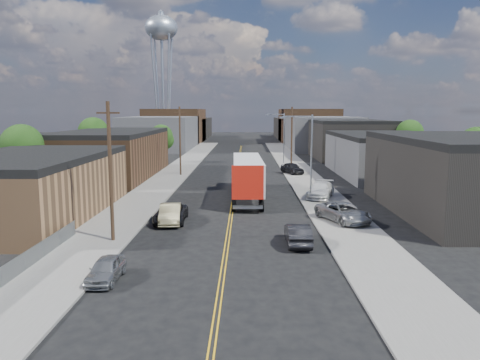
{
  "coord_description": "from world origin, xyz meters",
  "views": [
    {
      "loc": [
        1.35,
        -22.46,
        9.3
      ],
      "look_at": [
        0.74,
        23.8,
        2.5
      ],
      "focal_mm": 35.0,
      "sensor_mm": 36.0,
      "label": 1
    }
  ],
  "objects_px": {
    "car_left_a": "(106,269)",
    "car_left_b": "(170,214)",
    "water_tower": "(161,33)",
    "car_right_lot_a": "(343,212)",
    "semi_truck": "(247,174)",
    "car_left_c": "(171,214)",
    "car_right_lot_c": "(292,168)",
    "car_right_lot_b": "(321,190)",
    "car_right_oncoming": "(298,234)"
  },
  "relations": [
    {
      "from": "car_right_lot_b",
      "to": "car_right_lot_a",
      "type": "bearing_deg",
      "value": -70.41
    },
    {
      "from": "car_left_a",
      "to": "car_left_b",
      "type": "height_order",
      "value": "car_left_b"
    },
    {
      "from": "car_right_lot_a",
      "to": "water_tower",
      "type": "bearing_deg",
      "value": 85.6
    },
    {
      "from": "semi_truck",
      "to": "car_left_c",
      "type": "xyz_separation_m",
      "value": [
        -6.5,
        -11.87,
        -1.79
      ]
    },
    {
      "from": "car_left_b",
      "to": "car_right_lot_c",
      "type": "relative_size",
      "value": 1.04
    },
    {
      "from": "water_tower",
      "to": "car_left_c",
      "type": "height_order",
      "value": "water_tower"
    },
    {
      "from": "car_left_c",
      "to": "car_right_lot_c",
      "type": "height_order",
      "value": "car_right_lot_c"
    },
    {
      "from": "car_left_b",
      "to": "car_right_oncoming",
      "type": "bearing_deg",
      "value": -38.07
    },
    {
      "from": "semi_truck",
      "to": "car_left_b",
      "type": "distance_m",
      "value": 13.93
    },
    {
      "from": "car_left_b",
      "to": "car_left_c",
      "type": "relative_size",
      "value": 0.91
    },
    {
      "from": "car_left_b",
      "to": "car_left_c",
      "type": "bearing_deg",
      "value": 83.77
    },
    {
      "from": "semi_truck",
      "to": "car_left_c",
      "type": "bearing_deg",
      "value": -120.26
    },
    {
      "from": "car_left_a",
      "to": "car_left_c",
      "type": "xyz_separation_m",
      "value": [
        1.4,
        13.79,
        0.09
      ]
    },
    {
      "from": "car_left_a",
      "to": "car_left_c",
      "type": "distance_m",
      "value": 13.86
    },
    {
      "from": "water_tower",
      "to": "car_right_lot_c",
      "type": "xyz_separation_m",
      "value": [
        30.2,
        -63.47,
        -29.69
      ]
    },
    {
      "from": "car_left_a",
      "to": "car_right_lot_a",
      "type": "relative_size",
      "value": 0.68
    },
    {
      "from": "semi_truck",
      "to": "car_right_lot_b",
      "type": "distance_m",
      "value": 8.05
    },
    {
      "from": "car_left_a",
      "to": "car_right_oncoming",
      "type": "xyz_separation_m",
      "value": [
        11.4,
        7.26,
        0.1
      ]
    },
    {
      "from": "semi_truck",
      "to": "car_right_lot_b",
      "type": "relative_size",
      "value": 2.99
    },
    {
      "from": "car_left_c",
      "to": "car_right_lot_a",
      "type": "distance_m",
      "value": 14.53
    },
    {
      "from": "semi_truck",
      "to": "car_left_a",
      "type": "relative_size",
      "value": 4.43
    },
    {
      "from": "water_tower",
      "to": "car_right_lot_b",
      "type": "distance_m",
      "value": 93.62
    },
    {
      "from": "car_left_a",
      "to": "car_left_c",
      "type": "relative_size",
      "value": 0.71
    },
    {
      "from": "car_left_a",
      "to": "car_right_lot_a",
      "type": "distance_m",
      "value": 21.03
    },
    {
      "from": "car_right_lot_a",
      "to": "car_right_lot_c",
      "type": "xyz_separation_m",
      "value": [
        -1.33,
        30.53,
        0.01
      ]
    },
    {
      "from": "car_left_a",
      "to": "car_left_c",
      "type": "bearing_deg",
      "value": 84.9
    },
    {
      "from": "car_right_lot_a",
      "to": "car_left_c",
      "type": "bearing_deg",
      "value": 156.82
    },
    {
      "from": "car_left_a",
      "to": "car_right_lot_a",
      "type": "xyz_separation_m",
      "value": [
        15.93,
        13.73,
        0.29
      ]
    },
    {
      "from": "car_left_b",
      "to": "car_right_lot_a",
      "type": "xyz_separation_m",
      "value": [
        14.53,
        0.27,
        0.13
      ]
    },
    {
      "from": "car_left_a",
      "to": "car_right_lot_c",
      "type": "xyz_separation_m",
      "value": [
        14.6,
        44.26,
        0.3
      ]
    },
    {
      "from": "car_right_lot_a",
      "to": "car_right_lot_b",
      "type": "xyz_separation_m",
      "value": [
        -0.2,
        10.92,
        0.04
      ]
    },
    {
      "from": "water_tower",
      "to": "car_right_lot_c",
      "type": "relative_size",
      "value": 7.81
    },
    {
      "from": "car_right_lot_b",
      "to": "car_right_lot_c",
      "type": "relative_size",
      "value": 1.21
    },
    {
      "from": "car_left_c",
      "to": "car_right_lot_b",
      "type": "relative_size",
      "value": 0.94
    },
    {
      "from": "car_left_a",
      "to": "car_right_oncoming",
      "type": "distance_m",
      "value": 13.51
    },
    {
      "from": "water_tower",
      "to": "car_left_b",
      "type": "xyz_separation_m",
      "value": [
        17.0,
        -94.27,
        -29.84
      ]
    },
    {
      "from": "car_left_c",
      "to": "car_right_lot_c",
      "type": "relative_size",
      "value": 1.14
    },
    {
      "from": "water_tower",
      "to": "car_right_oncoming",
      "type": "distance_m",
      "value": 108.25
    },
    {
      "from": "car_left_b",
      "to": "car_left_c",
      "type": "xyz_separation_m",
      "value": [
        0.0,
        0.33,
        -0.06
      ]
    },
    {
      "from": "water_tower",
      "to": "car_right_lot_a",
      "type": "relative_size",
      "value": 6.48
    },
    {
      "from": "water_tower",
      "to": "car_right_lot_a",
      "type": "bearing_deg",
      "value": -71.46
    },
    {
      "from": "water_tower",
      "to": "semi_truck",
      "type": "relative_size",
      "value": 2.16
    },
    {
      "from": "water_tower",
      "to": "car_right_lot_c",
      "type": "height_order",
      "value": "water_tower"
    },
    {
      "from": "water_tower",
      "to": "car_right_lot_b",
      "type": "relative_size",
      "value": 6.47
    },
    {
      "from": "car_left_c",
      "to": "car_left_a",
      "type": "bearing_deg",
      "value": -97.08
    },
    {
      "from": "water_tower",
      "to": "semi_truck",
      "type": "xyz_separation_m",
      "value": [
        23.5,
        -82.07,
        -28.11
      ]
    },
    {
      "from": "water_tower",
      "to": "car_right_oncoming",
      "type": "xyz_separation_m",
      "value": [
        27.0,
        -100.48,
        -29.89
      ]
    },
    {
      "from": "car_left_a",
      "to": "car_right_lot_b",
      "type": "bearing_deg",
      "value": 58.16
    },
    {
      "from": "car_left_a",
      "to": "car_right_lot_c",
      "type": "distance_m",
      "value": 46.61
    },
    {
      "from": "car_right_lot_a",
      "to": "semi_truck",
      "type": "bearing_deg",
      "value": 100.98
    }
  ]
}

